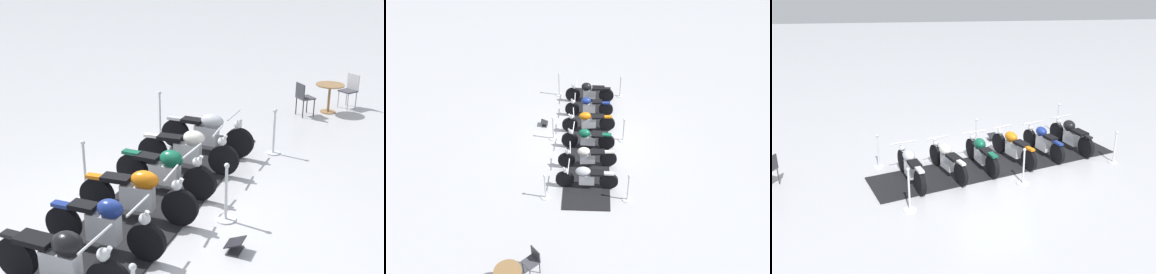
% 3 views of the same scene
% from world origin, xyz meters
% --- Properties ---
extents(ground_plane, '(80.00, 80.00, 0.00)m').
position_xyz_m(ground_plane, '(0.00, 0.00, 0.00)').
color(ground_plane, '#B2B2B7').
extents(display_platform, '(4.03, 7.76, 0.03)m').
position_xyz_m(display_platform, '(0.00, 0.00, 0.02)').
color(display_platform, black).
rests_on(display_platform, ground_plane).
extents(motorcycle_black, '(2.07, 0.95, 0.95)m').
position_xyz_m(motorcycle_black, '(-0.92, 2.57, 0.51)').
color(motorcycle_black, black).
rests_on(motorcycle_black, display_platform).
extents(motorcycle_navy, '(1.95, 0.94, 0.89)m').
position_xyz_m(motorcycle_navy, '(-0.56, 1.53, 0.48)').
color(motorcycle_navy, black).
rests_on(motorcycle_navy, display_platform).
extents(motorcycle_copper, '(2.01, 1.04, 0.93)m').
position_xyz_m(motorcycle_copper, '(-0.21, 0.50, 0.49)').
color(motorcycle_copper, black).
rests_on(motorcycle_copper, display_platform).
extents(motorcycle_forest, '(2.01, 0.88, 0.93)m').
position_xyz_m(motorcycle_forest, '(0.15, -0.52, 0.47)').
color(motorcycle_forest, black).
rests_on(motorcycle_forest, display_platform).
extents(motorcycle_cream, '(2.02, 1.03, 0.92)m').
position_xyz_m(motorcycle_cream, '(0.50, -1.56, 0.49)').
color(motorcycle_cream, black).
rests_on(motorcycle_cream, display_platform).
extents(motorcycle_chrome, '(2.10, 0.95, 0.95)m').
position_xyz_m(motorcycle_chrome, '(0.86, -2.59, 0.50)').
color(motorcycle_chrome, black).
rests_on(motorcycle_chrome, display_platform).
extents(stanchion_left_front, '(0.28, 0.28, 1.02)m').
position_xyz_m(stanchion_left_front, '(0.25, 3.53, 0.37)').
color(stanchion_left_front, silver).
rests_on(stanchion_left_front, ground_plane).
extents(stanchion_right_front, '(0.33, 0.33, 1.13)m').
position_xyz_m(stanchion_right_front, '(-2.37, 2.62, 0.37)').
color(stanchion_right_front, silver).
rests_on(stanchion_right_front, ground_plane).
extents(stanchion_left_rear, '(0.34, 0.34, 1.14)m').
position_xyz_m(stanchion_left_rear, '(2.37, -2.62, 0.36)').
color(stanchion_left_rear, silver).
rests_on(stanchion_left_rear, ground_plane).
extents(stanchion_right_rear, '(0.32, 0.32, 1.04)m').
position_xyz_m(stanchion_right_rear, '(-0.25, -3.53, 0.34)').
color(stanchion_right_rear, silver).
rests_on(stanchion_right_rear, ground_plane).
extents(stanchion_right_mid, '(0.36, 0.36, 1.05)m').
position_xyz_m(stanchion_right_mid, '(-1.31, -0.45, 0.31)').
color(stanchion_right_mid, silver).
rests_on(stanchion_right_mid, ground_plane).
extents(stanchion_left_mid, '(0.35, 0.35, 1.05)m').
position_xyz_m(stanchion_left_mid, '(1.31, 0.45, 0.31)').
color(stanchion_left_mid, silver).
rests_on(stanchion_left_mid, ground_plane).
extents(info_placard, '(0.37, 0.39, 0.23)m').
position_xyz_m(info_placard, '(-2.02, 0.23, 0.08)').
color(info_placard, '#333338').
rests_on(info_placard, ground_plane).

